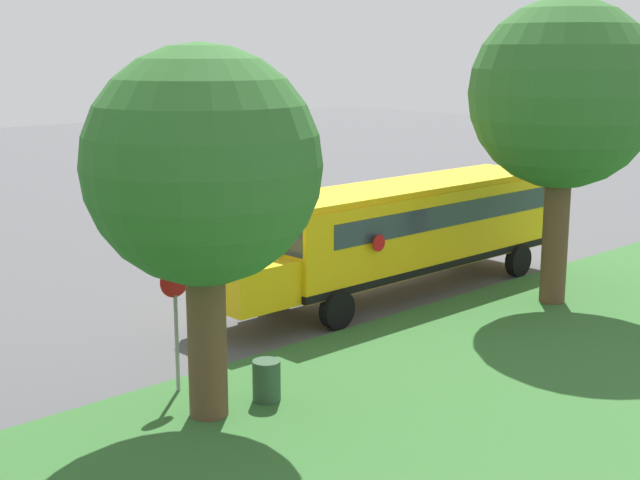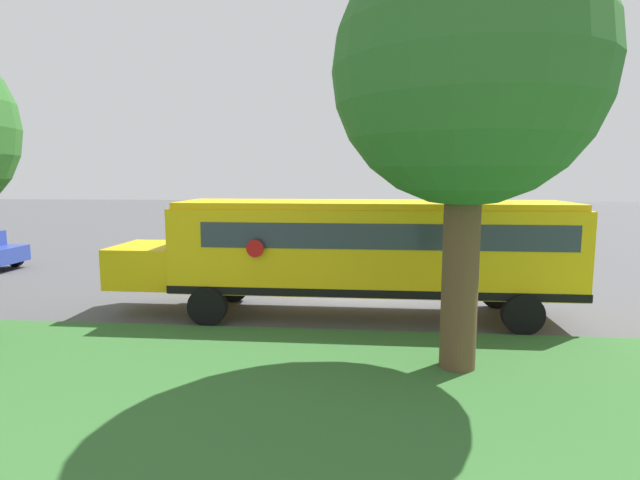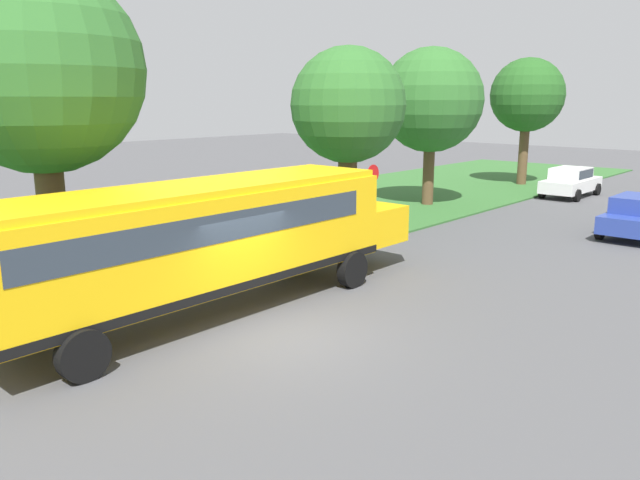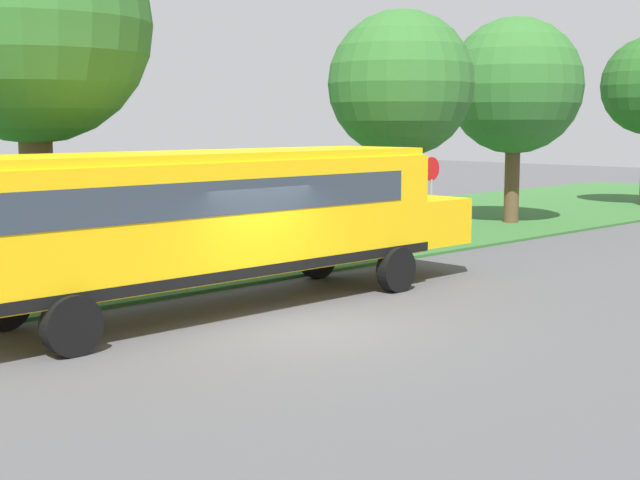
{
  "view_description": "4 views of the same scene",
  "coord_description": "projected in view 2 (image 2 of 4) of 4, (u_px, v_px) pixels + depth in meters",
  "views": [
    {
      "loc": [
        -19.1,
        18.94,
        6.89
      ],
      "look_at": [
        -2.22,
        3.09,
        1.95
      ],
      "focal_mm": 50.0,
      "sensor_mm": 36.0,
      "label": 1
    },
    {
      "loc": [
        -15.89,
        -0.18,
        3.86
      ],
      "look_at": [
        0.01,
        1.32,
        1.78
      ],
      "focal_mm": 28.0,
      "sensor_mm": 36.0,
      "label": 2
    },
    {
      "loc": [
        9.14,
        -9.06,
        5.07
      ],
      "look_at": [
        -1.65,
        3.07,
        1.4
      ],
      "focal_mm": 35.0,
      "sensor_mm": 36.0,
      "label": 3
    },
    {
      "loc": [
        11.58,
        -10.81,
        3.72
      ],
      "look_at": [
        -1.39,
        1.73,
        1.34
      ],
      "focal_mm": 50.0,
      "sensor_mm": 36.0,
      "label": 4
    }
  ],
  "objects": [
    {
      "name": "ground_plane",
      "position": [
        360.0,
        295.0,
        16.2
      ],
      "size": [
        120.0,
        120.0,
        0.0
      ],
      "primitive_type": "plane",
      "color": "#4C4C4F"
    },
    {
      "name": "grass_verge",
      "position": [
        349.0,
        478.0,
        6.32
      ],
      "size": [
        12.0,
        80.0,
        0.08
      ],
      "primitive_type": "cube",
      "color": "#33662D",
      "rests_on": "ground"
    },
    {
      "name": "school_bus",
      "position": [
        361.0,
        247.0,
        13.54
      ],
      "size": [
        2.84,
        12.42,
        3.16
      ],
      "color": "yellow",
      "rests_on": "ground"
    },
    {
      "name": "oak_tree_beside_bus",
      "position": [
        464.0,
        74.0,
        9.13
      ],
      "size": [
        5.02,
        5.02,
        8.29
      ],
      "color": "brown",
      "rests_on": "ground"
    }
  ]
}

